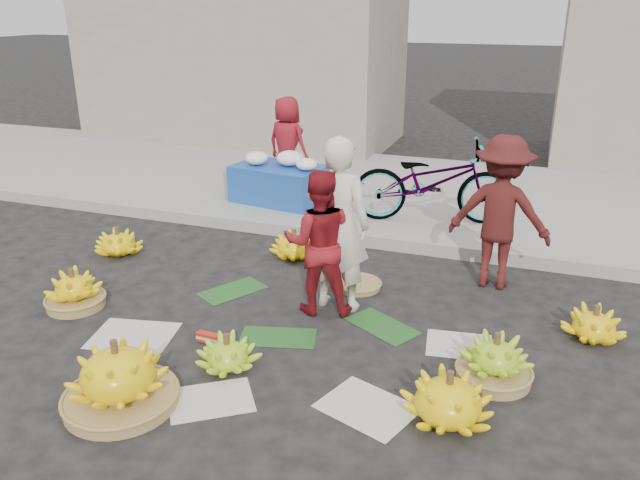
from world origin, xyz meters
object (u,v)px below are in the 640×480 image
(banana_bunch_0, at_px, (74,291))
(vendor_cream, at_px, (338,225))
(flower_table, at_px, (279,181))
(banana_bunch_4, at_px, (495,361))
(bicycle, at_px, (432,182))

(banana_bunch_0, xyz_separation_m, vendor_cream, (2.34, 0.86, 0.66))
(banana_bunch_0, bearing_deg, flower_table, 79.02)
(banana_bunch_0, xyz_separation_m, flower_table, (0.66, 3.39, 0.25))
(flower_table, bearing_deg, banana_bunch_4, -37.10)
(banana_bunch_4, xyz_separation_m, bicycle, (-1.08, 3.18, 0.47))
(banana_bunch_0, height_order, vendor_cream, vendor_cream)
(flower_table, height_order, bicycle, bicycle)
(banana_bunch_0, distance_m, bicycle, 4.31)
(banana_bunch_4, xyz_separation_m, flower_table, (-3.21, 3.31, 0.24))
(banana_bunch_0, bearing_deg, bicycle, 49.59)
(banana_bunch_0, height_order, banana_bunch_4, banana_bunch_4)
(banana_bunch_4, bearing_deg, bicycle, 108.79)
(banana_bunch_0, relative_size, flower_table, 0.43)
(vendor_cream, relative_size, bicycle, 0.84)
(banana_bunch_0, relative_size, banana_bunch_4, 0.88)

